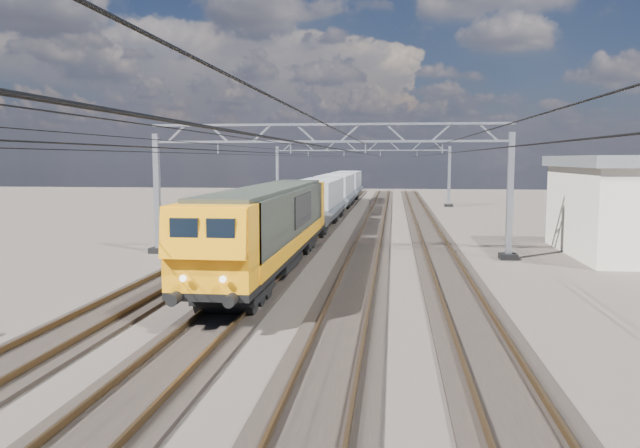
# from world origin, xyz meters

# --- Properties ---
(ground) EXTENTS (160.00, 160.00, 0.00)m
(ground) POSITION_xyz_m (0.00, 0.00, 0.00)
(ground) COLOR #2C2521
(ground) RESTS_ON ground
(track_outer_west) EXTENTS (2.60, 140.00, 0.30)m
(track_outer_west) POSITION_xyz_m (-6.00, 0.00, 0.07)
(track_outer_west) COLOR black
(track_outer_west) RESTS_ON ground
(track_loco) EXTENTS (2.60, 140.00, 0.30)m
(track_loco) POSITION_xyz_m (-2.00, 0.00, 0.07)
(track_loco) COLOR black
(track_loco) RESTS_ON ground
(track_inner_east) EXTENTS (2.60, 140.00, 0.30)m
(track_inner_east) POSITION_xyz_m (2.00, 0.00, 0.07)
(track_inner_east) COLOR black
(track_inner_east) RESTS_ON ground
(track_outer_east) EXTENTS (2.60, 140.00, 0.30)m
(track_outer_east) POSITION_xyz_m (6.00, 0.00, 0.07)
(track_outer_east) COLOR black
(track_outer_east) RESTS_ON ground
(catenary_gantry_mid) EXTENTS (19.90, 0.90, 7.11)m
(catenary_gantry_mid) POSITION_xyz_m (0.00, 4.00, 3.91)
(catenary_gantry_mid) COLOR #989CA5
(catenary_gantry_mid) RESTS_ON ground
(catenary_gantry_far) EXTENTS (19.90, 0.90, 7.11)m
(catenary_gantry_far) POSITION_xyz_m (0.00, 40.00, 3.91)
(catenary_gantry_far) COLOR #989CA5
(catenary_gantry_far) RESTS_ON ground
(overhead_wires) EXTENTS (12.03, 140.00, 0.53)m
(overhead_wires) POSITION_xyz_m (0.00, 8.00, 5.75)
(overhead_wires) COLOR black
(overhead_wires) RESTS_ON ground
(locomotive) EXTENTS (2.76, 21.10, 3.62)m
(locomotive) POSITION_xyz_m (-2.00, -1.56, 2.33)
(locomotive) COLOR black
(locomotive) RESTS_ON ground
(hopper_wagon_lead) EXTENTS (3.38, 13.00, 3.25)m
(hopper_wagon_lead) POSITION_xyz_m (-2.00, 16.14, 2.23)
(hopper_wagon_lead) COLOR black
(hopper_wagon_lead) RESTS_ON ground
(hopper_wagon_mid) EXTENTS (3.38, 13.00, 3.25)m
(hopper_wagon_mid) POSITION_xyz_m (-2.00, 30.34, 2.23)
(hopper_wagon_mid) COLOR black
(hopper_wagon_mid) RESTS_ON ground
(hopper_wagon_third) EXTENTS (3.38, 13.00, 3.25)m
(hopper_wagon_third) POSITION_xyz_m (-2.00, 44.54, 2.23)
(hopper_wagon_third) COLOR black
(hopper_wagon_third) RESTS_ON ground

